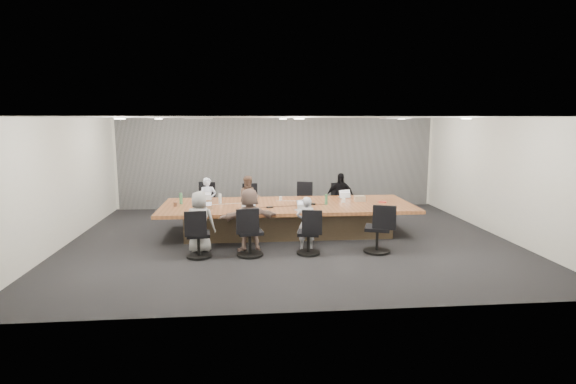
{
  "coord_description": "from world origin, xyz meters",
  "views": [
    {
      "loc": [
        -0.98,
        -10.08,
        2.76
      ],
      "look_at": [
        0.0,
        0.4,
        1.05
      ],
      "focal_mm": 28.0,
      "sensor_mm": 36.0,
      "label": 1
    }
  ],
  "objects": [
    {
      "name": "person_3",
      "position": [
        1.57,
        1.85,
        0.66
      ],
      "size": [
        0.82,
        0.47,
        1.32
      ],
      "primitive_type": "imported",
      "rotation": [
        0.0,
        0.0,
        6.08
      ],
      "color": "black",
      "rests_on": "ground"
    },
    {
      "name": "person_0",
      "position": [
        -2.01,
        1.85,
        0.61
      ],
      "size": [
        0.48,
        0.34,
        1.23
      ],
      "primitive_type": "imported",
      "rotation": [
        0.0,
        0.0,
        6.39
      ],
      "color": "silver",
      "rests_on": "ground"
    },
    {
      "name": "chair_6",
      "position": [
        0.27,
        -1.2,
        0.37
      ],
      "size": [
        0.59,
        0.59,
        0.75
      ],
      "primitive_type": null,
      "rotation": [
        0.0,
        0.0,
        -0.18
      ],
      "color": "black",
      "rests_on": "ground"
    },
    {
      "name": "floor",
      "position": [
        0.0,
        0.0,
        0.0
      ],
      "size": [
        10.0,
        8.0,
        0.0
      ],
      "primitive_type": "cube",
      "color": "black",
      "rests_on": "ground"
    },
    {
      "name": "bottle_green_right",
      "position": [
        0.91,
        0.36,
        0.86
      ],
      "size": [
        0.09,
        0.09,
        0.25
      ],
      "primitive_type": "cylinder",
      "rotation": [
        0.0,
        0.0,
        -0.37
      ],
      "color": "#3F8150",
      "rests_on": "conference_table"
    },
    {
      "name": "curtain",
      "position": [
        0.0,
        3.92,
        1.4
      ],
      "size": [
        9.8,
        0.04,
        2.8
      ],
      "primitive_type": "cube",
      "color": "slate",
      "rests_on": "ground"
    },
    {
      "name": "chair_1",
      "position": [
        -0.91,
        2.2,
        0.38
      ],
      "size": [
        0.57,
        0.57,
        0.77
      ],
      "primitive_type": null,
      "rotation": [
        0.0,
        0.0,
        3.24
      ],
      "color": "black",
      "rests_on": "ground"
    },
    {
      "name": "person_5",
      "position": [
        -0.93,
        -0.85,
        0.68
      ],
      "size": [
        1.31,
        0.68,
        1.35
      ],
      "primitive_type": "imported",
      "rotation": [
        0.0,
        0.0,
        3.38
      ],
      "color": "#83685E",
      "rests_on": "ground"
    },
    {
      "name": "cup_white_near",
      "position": [
        1.38,
        0.56,
        0.79
      ],
      "size": [
        0.11,
        0.11,
        0.11
      ],
      "primitive_type": "cylinder",
      "rotation": [
        0.0,
        0.0,
        -0.29
      ],
      "color": "white",
      "rests_on": "conference_table"
    },
    {
      "name": "mic_left",
      "position": [
        -0.45,
        0.08,
        0.75
      ],
      "size": [
        0.16,
        0.14,
        0.03
      ],
      "primitive_type": "cube",
      "rotation": [
        0.0,
        0.0,
        0.43
      ],
      "color": "black",
      "rests_on": "conference_table"
    },
    {
      "name": "person_1",
      "position": [
        -0.91,
        1.85,
        0.63
      ],
      "size": [
        0.64,
        0.51,
        1.27
      ],
      "primitive_type": "imported",
      "rotation": [
        0.0,
        0.0,
        6.33
      ],
      "color": "brown",
      "rests_on": "ground"
    },
    {
      "name": "laptop_3",
      "position": [
        1.57,
        1.3,
        0.75
      ],
      "size": [
        0.32,
        0.25,
        0.02
      ],
      "primitive_type": "cube",
      "rotation": [
        0.0,
        0.0,
        3.31
      ],
      "color": "#B2B2B7",
      "rests_on": "conference_table"
    },
    {
      "name": "laptop_4",
      "position": [
        -1.96,
        -0.3,
        0.75
      ],
      "size": [
        0.4,
        0.31,
        0.02
      ],
      "primitive_type": "cube",
      "rotation": [
        0.0,
        0.0,
        0.2
      ],
      "color": "#8C6647",
      "rests_on": "conference_table"
    },
    {
      "name": "wall_right",
      "position": [
        5.0,
        0.0,
        1.4
      ],
      "size": [
        0.0,
        8.0,
        2.8
      ],
      "primitive_type": "cube",
      "rotation": [
        1.57,
        0.0,
        -1.57
      ],
      "color": "silver",
      "rests_on": "ground"
    },
    {
      "name": "conference_table",
      "position": [
        0.0,
        0.5,
        0.4
      ],
      "size": [
        6.0,
        2.2,
        0.74
      ],
      "color": "brown",
      "rests_on": "ground"
    },
    {
      "name": "laptop_5",
      "position": [
        -0.93,
        -0.3,
        0.75
      ],
      "size": [
        0.33,
        0.24,
        0.02
      ],
      "primitive_type": "cube",
      "rotation": [
        0.0,
        0.0,
        -0.05
      ],
      "color": "#B2B2B7",
      "rests_on": "conference_table"
    },
    {
      "name": "mug_brown",
      "position": [
        -2.65,
        0.44,
        0.79
      ],
      "size": [
        0.1,
        0.1,
        0.1
      ],
      "primitive_type": "cylinder",
      "rotation": [
        0.0,
        0.0,
        -0.2
      ],
      "color": "brown",
      "rests_on": "conference_table"
    },
    {
      "name": "laptop_6",
      "position": [
        0.27,
        -0.3,
        0.75
      ],
      "size": [
        0.39,
        0.31,
        0.02
      ],
      "primitive_type": "cube",
      "rotation": [
        0.0,
        0.0,
        0.26
      ],
      "color": "#B2B2B7",
      "rests_on": "conference_table"
    },
    {
      "name": "chair_5",
      "position": [
        -0.93,
        -1.2,
        0.42
      ],
      "size": [
        0.66,
        0.66,
        0.84
      ],
      "primitive_type": null,
      "rotation": [
        0.0,
        0.0,
        0.18
      ],
      "color": "black",
      "rests_on": "ground"
    },
    {
      "name": "laptop_0",
      "position": [
        -2.01,
        1.3,
        0.75
      ],
      "size": [
        0.29,
        0.2,
        0.02
      ],
      "primitive_type": "cube",
      "rotation": [
        0.0,
        0.0,
        3.15
      ],
      "color": "#B2B2B7",
      "rests_on": "conference_table"
    },
    {
      "name": "ceiling",
      "position": [
        0.0,
        0.0,
        2.8
      ],
      "size": [
        10.0,
        8.0,
        0.0
      ],
      "primitive_type": "cube",
      "color": "white",
      "rests_on": "wall_back"
    },
    {
      "name": "bottle_clear",
      "position": [
        -1.63,
        0.78,
        0.86
      ],
      "size": [
        0.09,
        0.09,
        0.24
      ],
      "primitive_type": "cylinder",
      "rotation": [
        0.0,
        0.0,
        -0.32
      ],
      "color": "silver",
      "rests_on": "conference_table"
    },
    {
      "name": "wall_back",
      "position": [
        0.0,
        4.0,
        1.4
      ],
      "size": [
        10.0,
        0.0,
        2.8
      ],
      "primitive_type": "cube",
      "rotation": [
        1.57,
        0.0,
        0.0
      ],
      "color": "silver",
      "rests_on": "ground"
    },
    {
      "name": "chair_2",
      "position": [
        0.73,
        2.2,
        0.41
      ],
      "size": [
        0.69,
        0.69,
        0.82
      ],
      "primitive_type": null,
      "rotation": [
        0.0,
        0.0,
        2.83
      ],
      "color": "black",
      "rests_on": "ground"
    },
    {
      "name": "canvas_bag",
      "position": [
        1.82,
        0.69,
        0.81
      ],
      "size": [
        0.26,
        0.17,
        0.14
      ],
      "primitive_type": "cube",
      "rotation": [
        0.0,
        0.0,
        0.05
      ],
      "color": "tan",
      "rests_on": "conference_table"
    },
    {
      "name": "person_6",
      "position": [
        0.27,
        -0.85,
        0.57
      ],
      "size": [
        0.43,
        0.3,
        1.15
      ],
      "primitive_type": "imported",
      "rotation": [
        0.0,
        0.0,
        3.08
      ],
      "color": "#A6A6B2",
      "rests_on": "ground"
    },
    {
      "name": "mic_right",
      "position": [
        0.57,
        0.37,
        0.76
      ],
      "size": [
        0.17,
        0.12,
        0.03
      ],
      "primitive_type": "cube",
      "rotation": [
        0.0,
        0.0,
        -0.04
      ],
      "color": "black",
      "rests_on": "conference_table"
    },
    {
      "name": "chair_7",
      "position": [
        1.72,
        -1.2,
        0.44
      ],
      "size": [
        0.75,
        0.75,
        0.87
      ],
      "primitive_type": null,
      "rotation": [
        0.0,
        0.0,
        -0.34
      ],
      "color": "black",
      "rests_on": "ground"
    },
    {
      "name": "cup_white_far",
      "position": [
        -0.13,
        1.0,
        0.79
      ],
      "size": [
        0.1,
        0.1,
        0.1
      ],
      "primitive_type": "cylinder",
      "rotation": [
        0.0,
        0.0,
        0.32
      ],
      "color": "white",
      "rests_on": "conference_table"
    },
    {
      "name": "person_4",
      "position": [
        -1.96,
        -0.85,
        0.65
      ],
      "size": [
        0.69,
        0.51,
        1.3
      ],
      "primitive_type": "imported",
      "rotation": [
        0.0,
        0.0,
        2.98
      ],
      "color": "gray",
      "rests_on": "ground"
    },
    {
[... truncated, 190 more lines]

